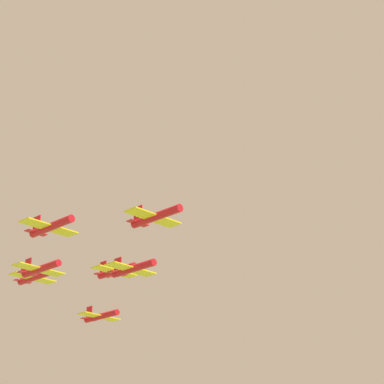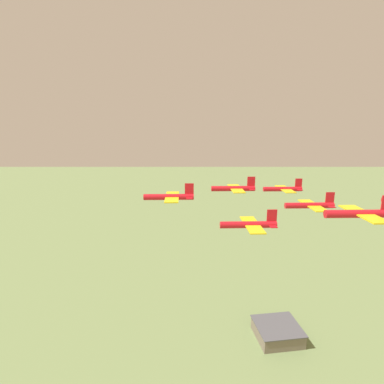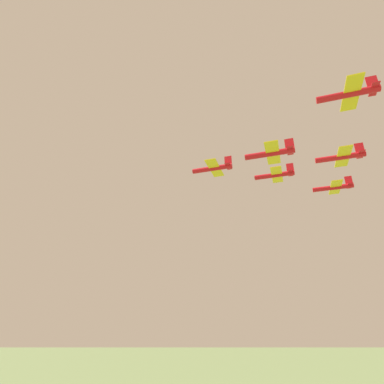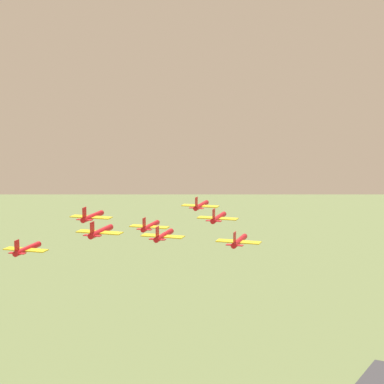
{
  "view_description": "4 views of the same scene",
  "coord_description": "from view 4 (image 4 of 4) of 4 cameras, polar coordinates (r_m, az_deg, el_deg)",
  "views": [
    {
      "loc": [
        -95.0,
        -125.55,
        80.84
      ],
      "look_at": [
        -15.08,
        -63.53,
        123.37
      ],
      "focal_mm": 70.0,
      "sensor_mm": 36.0,
      "label": 1
    },
    {
      "loc": [
        42.51,
        -61.07,
        134.63
      ],
      "look_at": [
        -20.41,
        -52.3,
        120.51
      ],
      "focal_mm": 28.0,
      "sensor_mm": 36.0,
      "label": 2
    },
    {
      "loc": [
        49.74,
        -48.44,
        85.91
      ],
      "look_at": [
        -18.44,
        -63.27,
        115.7
      ],
      "focal_mm": 28.0,
      "sensor_mm": 36.0,
      "label": 3
    },
    {
      "loc": [
        -49.36,
        127.27,
        152.39
      ],
      "look_at": [
        -12.53,
        -64.11,
        122.99
      ],
      "focal_mm": 70.0,
      "sensor_mm": 36.0,
      "label": 4
    }
  ],
  "objects": [
    {
      "name": "jet_4",
      "position": [
        163.53,
        -2.21,
        -3.34
      ],
      "size": [
        9.63,
        10.14,
        3.38
      ],
      "rotation": [
        0.0,
        0.0,
        3.03
      ],
      "color": "red"
    },
    {
      "name": "jet_0",
      "position": [
        190.14,
        0.66,
        -1.04
      ],
      "size": [
        9.63,
        10.14,
        3.38
      ],
      "rotation": [
        0.0,
        0.0,
        3.03
      ],
      "color": "red"
    },
    {
      "name": "jet_2",
      "position": [
        174.22,
        2.0,
        -1.97
      ],
      "size": [
        9.63,
        10.14,
        3.38
      ],
      "rotation": [
        0.0,
        0.0,
        3.03
      ],
      "color": "red"
    },
    {
      "name": "jet_6",
      "position": [
        161.41,
        -12.51,
        -4.27
      ],
      "size": [
        9.63,
        10.14,
        3.38
      ],
      "rotation": [
        0.0,
        0.0,
        3.03
      ],
      "color": "red"
    },
    {
      "name": "jet_1",
      "position": [
        179.88,
        -3.24,
        -2.62
      ],
      "size": [
        9.63,
        10.14,
        3.38
      ],
      "rotation": [
        0.0,
        0.0,
        3.03
      ],
      "color": "red"
    },
    {
      "name": "jet_5",
      "position": [
        158.86,
        3.59,
        -3.76
      ],
      "size": [
        9.63,
        10.14,
        3.38
      ],
      "rotation": [
        0.0,
        0.0,
        3.03
      ],
      "color": "red"
    },
    {
      "name": "jet_3",
      "position": [
        169.17,
        -7.65,
        -1.87
      ],
      "size": [
        9.63,
        10.14,
        3.38
      ],
      "rotation": [
        0.0,
        0.0,
        3.03
      ],
      "color": "red"
    },
    {
      "name": "jet_7",
      "position": [
        152.85,
        -7.02,
        -3.02
      ],
      "size": [
        9.63,
        10.14,
        3.38
      ],
      "rotation": [
        0.0,
        0.0,
        3.03
      ],
      "color": "red"
    }
  ]
}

